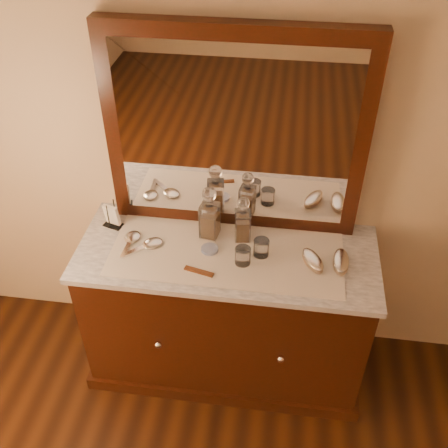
{
  "coord_description": "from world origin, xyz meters",
  "views": [
    {
      "loc": [
        0.24,
        0.13,
        2.51
      ],
      "look_at": [
        0.0,
        1.85,
        1.1
      ],
      "focal_mm": 41.51,
      "sensor_mm": 36.0,
      "label": 1
    }
  ],
  "objects_px": {
    "mirror_frame": "(235,134)",
    "decanter_left": "(210,217)",
    "comb": "(199,271)",
    "napkin_rack": "(112,216)",
    "decanter_right": "(243,223)",
    "brush_far": "(341,262)",
    "hand_mirror_inner": "(149,245)",
    "hand_mirror_outer": "(131,239)",
    "dresser_cabinet": "(227,313)",
    "brush_near": "(313,261)",
    "pin_dish": "(210,249)"
  },
  "relations": [
    {
      "from": "mirror_frame",
      "to": "decanter_left",
      "type": "relative_size",
      "value": 4.28
    },
    {
      "from": "comb",
      "to": "napkin_rack",
      "type": "distance_m",
      "value": 0.56
    },
    {
      "from": "comb",
      "to": "decanter_right",
      "type": "xyz_separation_m",
      "value": [
        0.17,
        0.26,
        0.09
      ]
    },
    {
      "from": "decanter_left",
      "to": "brush_far",
      "type": "relative_size",
      "value": 1.69
    },
    {
      "from": "hand_mirror_inner",
      "to": "decanter_right",
      "type": "bearing_deg",
      "value": 15.38
    },
    {
      "from": "decanter_left",
      "to": "hand_mirror_outer",
      "type": "xyz_separation_m",
      "value": [
        -0.37,
        -0.1,
        -0.1
      ]
    },
    {
      "from": "mirror_frame",
      "to": "decanter_right",
      "type": "height_order",
      "value": "mirror_frame"
    },
    {
      "from": "dresser_cabinet",
      "to": "decanter_right",
      "type": "xyz_separation_m",
      "value": [
        0.06,
        0.1,
        0.54
      ]
    },
    {
      "from": "brush_near",
      "to": "hand_mirror_outer",
      "type": "height_order",
      "value": "brush_near"
    },
    {
      "from": "brush_near",
      "to": "hand_mirror_inner",
      "type": "relative_size",
      "value": 0.92
    },
    {
      "from": "mirror_frame",
      "to": "pin_dish",
      "type": "xyz_separation_m",
      "value": [
        -0.08,
        -0.25,
        -0.49
      ]
    },
    {
      "from": "hand_mirror_outer",
      "to": "dresser_cabinet",
      "type": "bearing_deg",
      "value": -1.27
    },
    {
      "from": "pin_dish",
      "to": "napkin_rack",
      "type": "bearing_deg",
      "value": 166.57
    },
    {
      "from": "napkin_rack",
      "to": "brush_far",
      "type": "xyz_separation_m",
      "value": [
        1.13,
        -0.14,
        -0.03
      ]
    },
    {
      "from": "pin_dish",
      "to": "decanter_left",
      "type": "xyz_separation_m",
      "value": [
        -0.02,
        0.12,
        0.1
      ]
    },
    {
      "from": "dresser_cabinet",
      "to": "decanter_left",
      "type": "distance_m",
      "value": 0.57
    },
    {
      "from": "napkin_rack",
      "to": "decanter_right",
      "type": "xyz_separation_m",
      "value": [
        0.66,
        -0.01,
        0.04
      ]
    },
    {
      "from": "dresser_cabinet",
      "to": "comb",
      "type": "xyz_separation_m",
      "value": [
        -0.11,
        -0.16,
        0.45
      ]
    },
    {
      "from": "dresser_cabinet",
      "to": "napkin_rack",
      "type": "relative_size",
      "value": 9.75
    },
    {
      "from": "pin_dish",
      "to": "brush_near",
      "type": "relative_size",
      "value": 0.47
    },
    {
      "from": "brush_near",
      "to": "hand_mirror_inner",
      "type": "xyz_separation_m",
      "value": [
        -0.78,
        0.02,
        -0.01
      ]
    },
    {
      "from": "dresser_cabinet",
      "to": "decanter_right",
      "type": "distance_m",
      "value": 0.55
    },
    {
      "from": "pin_dish",
      "to": "decanter_left",
      "type": "height_order",
      "value": "decanter_left"
    },
    {
      "from": "mirror_frame",
      "to": "decanter_right",
      "type": "xyz_separation_m",
      "value": [
        0.06,
        -0.14,
        -0.4
      ]
    },
    {
      "from": "dresser_cabinet",
      "to": "hand_mirror_inner",
      "type": "relative_size",
      "value": 7.31
    },
    {
      "from": "mirror_frame",
      "to": "napkin_rack",
      "type": "relative_size",
      "value": 8.35
    },
    {
      "from": "hand_mirror_outer",
      "to": "hand_mirror_inner",
      "type": "relative_size",
      "value": 1.05
    },
    {
      "from": "pin_dish",
      "to": "napkin_rack",
      "type": "height_order",
      "value": "napkin_rack"
    },
    {
      "from": "dresser_cabinet",
      "to": "brush_far",
      "type": "distance_m",
      "value": 0.71
    },
    {
      "from": "decanter_right",
      "to": "brush_far",
      "type": "bearing_deg",
      "value": -15.33
    },
    {
      "from": "mirror_frame",
      "to": "brush_far",
      "type": "distance_m",
      "value": 0.76
    },
    {
      "from": "napkin_rack",
      "to": "decanter_right",
      "type": "height_order",
      "value": "decanter_right"
    },
    {
      "from": "dresser_cabinet",
      "to": "pin_dish",
      "type": "relative_size",
      "value": 17.01
    },
    {
      "from": "decanter_left",
      "to": "hand_mirror_outer",
      "type": "height_order",
      "value": "decanter_left"
    },
    {
      "from": "mirror_frame",
      "to": "decanter_right",
      "type": "relative_size",
      "value": 4.86
    },
    {
      "from": "napkin_rack",
      "to": "brush_far",
      "type": "height_order",
      "value": "napkin_rack"
    },
    {
      "from": "comb",
      "to": "hand_mirror_inner",
      "type": "xyz_separation_m",
      "value": [
        -0.27,
        0.14,
        0.0
      ]
    },
    {
      "from": "comb",
      "to": "brush_near",
      "type": "relative_size",
      "value": 0.81
    },
    {
      "from": "napkin_rack",
      "to": "comb",
      "type": "bearing_deg",
      "value": -29.35
    },
    {
      "from": "dresser_cabinet",
      "to": "hand_mirror_inner",
      "type": "distance_m",
      "value": 0.59
    },
    {
      "from": "decanter_left",
      "to": "hand_mirror_inner",
      "type": "xyz_separation_m",
      "value": [
        -0.28,
        -0.13,
        -0.1
      ]
    },
    {
      "from": "mirror_frame",
      "to": "decanter_left",
      "type": "distance_m",
      "value": 0.42
    },
    {
      "from": "pin_dish",
      "to": "napkin_rack",
      "type": "distance_m",
      "value": 0.53
    },
    {
      "from": "brush_far",
      "to": "hand_mirror_inner",
      "type": "height_order",
      "value": "brush_far"
    },
    {
      "from": "brush_near",
      "to": "napkin_rack",
      "type": "bearing_deg",
      "value": 171.35
    },
    {
      "from": "hand_mirror_outer",
      "to": "brush_far",
      "type": "bearing_deg",
      "value": -2.06
    },
    {
      "from": "dresser_cabinet",
      "to": "brush_far",
      "type": "height_order",
      "value": "brush_far"
    },
    {
      "from": "brush_far",
      "to": "hand_mirror_outer",
      "type": "xyz_separation_m",
      "value": [
        -1.01,
        0.04,
        -0.01
      ]
    },
    {
      "from": "napkin_rack",
      "to": "brush_far",
      "type": "relative_size",
      "value": 0.87
    },
    {
      "from": "napkin_rack",
      "to": "brush_near",
      "type": "xyz_separation_m",
      "value": [
        1.0,
        -0.15,
        -0.03
      ]
    }
  ]
}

